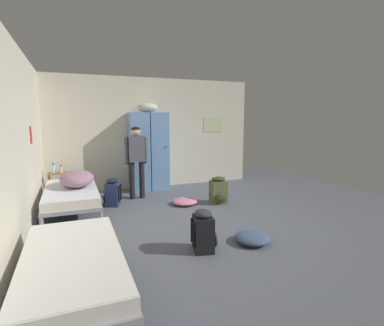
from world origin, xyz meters
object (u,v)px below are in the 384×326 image
at_px(bed_left_rear, 71,194).
at_px(clothes_pile_denim, 252,238).
at_px(bedding_heap, 77,178).
at_px(lotion_bottle, 61,169).
at_px(bed_left_front, 73,263).
at_px(water_bottle, 53,169).
at_px(backpack_black, 204,231).
at_px(backpack_navy, 113,193).
at_px(person_traveler, 136,156).
at_px(locker_bank, 148,150).
at_px(shelf_unit, 58,183).
at_px(backpack_olive, 218,191).
at_px(clothes_pile_pink, 185,201).

distance_m(bed_left_rear, clothes_pile_denim, 3.26).
xyz_separation_m(bedding_heap, clothes_pile_denim, (2.20, -2.36, -0.57)).
distance_m(bedding_heap, lotion_bottle, 1.16).
height_order(bed_left_rear, bed_left_front, same).
relative_size(bed_left_rear, water_bottle, 9.06).
xyz_separation_m(backpack_black, backpack_navy, (-0.83, 2.56, 0.00)).
distance_m(bed_left_rear, person_traveler, 1.57).
bearing_deg(clothes_pile_denim, lotion_bottle, 125.56).
bearing_deg(person_traveler, bed_left_rear, -153.45).
xyz_separation_m(bed_left_rear, backpack_black, (1.59, -2.25, -0.12)).
bearing_deg(lotion_bottle, locker_bank, 4.56).
relative_size(locker_bank, bedding_heap, 2.41).
bearing_deg(clothes_pile_denim, bed_left_rear, 135.29).
relative_size(shelf_unit, backpack_black, 1.04).
xyz_separation_m(water_bottle, lotion_bottle, (0.15, -0.06, -0.02)).
bearing_deg(backpack_olive, clothes_pile_pink, 165.52).
height_order(backpack_olive, clothes_pile_pink, backpack_olive).
height_order(bedding_heap, backpack_navy, bedding_heap).
height_order(bedding_heap, lotion_bottle, bedding_heap).
relative_size(bed_left_front, lotion_bottle, 11.33).
height_order(bed_left_rear, clothes_pile_denim, bed_left_rear).
xyz_separation_m(bed_left_front, clothes_pile_denim, (2.31, 0.53, -0.31)).
bearing_deg(backpack_olive, lotion_bottle, 152.41).
distance_m(bed_left_rear, bedding_heap, 0.29).
bearing_deg(bedding_heap, shelf_unit, 107.19).
distance_m(person_traveler, backpack_navy, 0.94).
xyz_separation_m(locker_bank, backpack_black, (-0.16, -3.60, -0.71)).
xyz_separation_m(bed_left_front, backpack_navy, (0.75, 3.12, -0.12)).
distance_m(person_traveler, clothes_pile_denim, 3.22).
bearing_deg(backpack_navy, lotion_bottle, 136.49).
xyz_separation_m(bed_left_rear, lotion_bottle, (-0.18, 1.20, 0.26)).
distance_m(locker_bank, bed_left_front, 4.55).
height_order(bed_left_front, lotion_bottle, lotion_bottle).
height_order(person_traveler, water_bottle, person_traveler).
relative_size(shelf_unit, water_bottle, 2.72).
bearing_deg(backpack_navy, backpack_olive, -17.99).
relative_size(shelf_unit, bed_left_front, 0.30).
distance_m(shelf_unit, lotion_bottle, 0.31).
bearing_deg(water_bottle, backpack_navy, -41.13).
xyz_separation_m(shelf_unit, backpack_olive, (3.02, -1.58, -0.09)).
distance_m(lotion_bottle, clothes_pile_pink, 2.72).
bearing_deg(locker_bank, lotion_bottle, -175.44).
bearing_deg(backpack_navy, locker_bank, 46.29).
distance_m(backpack_olive, clothes_pile_pink, 0.71).
bearing_deg(clothes_pile_denim, person_traveler, 108.58).
height_order(locker_bank, backpack_black, locker_bank).
height_order(bed_left_front, backpack_olive, backpack_olive).
relative_size(person_traveler, backpack_black, 2.81).
bearing_deg(locker_bank, person_traveler, -121.97).
distance_m(water_bottle, backpack_black, 4.02).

